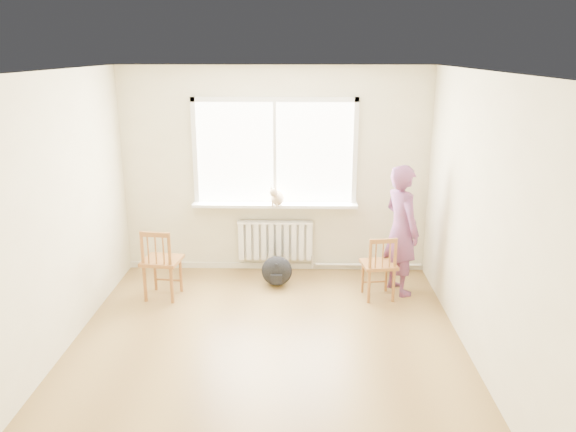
# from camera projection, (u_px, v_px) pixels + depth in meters

# --- Properties ---
(floor) EXTENTS (4.50, 4.50, 0.00)m
(floor) POSITION_uv_depth(u_px,v_px,m) (266.00, 353.00, 5.55)
(floor) COLOR olive
(floor) RESTS_ON ground
(ceiling) EXTENTS (4.50, 4.50, 0.00)m
(ceiling) POSITION_uv_depth(u_px,v_px,m) (262.00, 72.00, 4.78)
(ceiling) COLOR white
(ceiling) RESTS_ON back_wall
(back_wall) EXTENTS (4.00, 0.01, 2.70)m
(back_wall) POSITION_uv_depth(u_px,v_px,m) (275.00, 172.00, 7.32)
(back_wall) COLOR beige
(back_wall) RESTS_ON ground
(window) EXTENTS (2.12, 0.05, 1.42)m
(window) POSITION_uv_depth(u_px,v_px,m) (275.00, 148.00, 7.20)
(window) COLOR white
(window) RESTS_ON back_wall
(windowsill) EXTENTS (2.15, 0.22, 0.04)m
(windowsill) POSITION_uv_depth(u_px,v_px,m) (275.00, 205.00, 7.33)
(windowsill) COLOR white
(windowsill) RESTS_ON back_wall
(radiator) EXTENTS (1.00, 0.12, 0.55)m
(radiator) POSITION_uv_depth(u_px,v_px,m) (275.00, 240.00, 7.49)
(radiator) COLOR white
(radiator) RESTS_ON back_wall
(heating_pipe) EXTENTS (1.40, 0.04, 0.04)m
(heating_pipe) POSITION_uv_depth(u_px,v_px,m) (368.00, 265.00, 7.60)
(heating_pipe) COLOR silver
(heating_pipe) RESTS_ON back_wall
(baseboard) EXTENTS (4.00, 0.03, 0.08)m
(baseboard) POSITION_uv_depth(u_px,v_px,m) (276.00, 266.00, 7.68)
(baseboard) COLOR beige
(baseboard) RESTS_ON ground
(chair_left) EXTENTS (0.48, 0.46, 0.88)m
(chair_left) POSITION_uv_depth(u_px,v_px,m) (161.00, 264.00, 6.65)
(chair_left) COLOR #995D2C
(chair_left) RESTS_ON floor
(chair_right) EXTENTS (0.44, 0.43, 0.79)m
(chair_right) POSITION_uv_depth(u_px,v_px,m) (380.00, 267.00, 6.65)
(chair_right) COLOR #995D2C
(chair_right) RESTS_ON floor
(person) EXTENTS (0.59, 0.69, 1.59)m
(person) POSITION_uv_depth(u_px,v_px,m) (401.00, 230.00, 6.74)
(person) COLOR #D1456A
(person) RESTS_ON floor
(cat) EXTENTS (0.25, 0.39, 0.27)m
(cat) POSITION_uv_depth(u_px,v_px,m) (277.00, 197.00, 7.21)
(cat) COLOR #CCB28B
(cat) RESTS_ON windowsill
(backpack) EXTENTS (0.46, 0.39, 0.39)m
(backpack) POSITION_uv_depth(u_px,v_px,m) (277.00, 271.00, 7.09)
(backpack) COLOR black
(backpack) RESTS_ON floor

